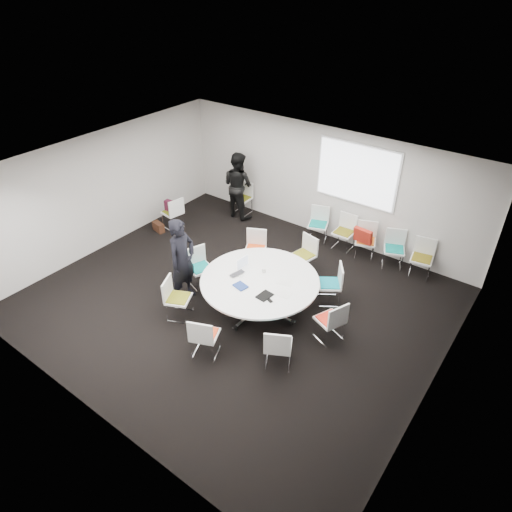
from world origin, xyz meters
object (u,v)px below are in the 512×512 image
Objects in this scene: chair_back_d at (393,256)px; chair_person_back at (242,204)px; maroon_bag at (172,206)px; conference_table at (260,287)px; chair_ring_g at (205,342)px; person_back at (238,185)px; chair_back_c at (365,247)px; chair_ring_b at (329,291)px; chair_back_e at (420,265)px; chair_back_a at (318,231)px; chair_ring_d at (255,256)px; chair_spare_left at (174,218)px; chair_ring_f at (179,305)px; chair_ring_a at (329,327)px; laptop at (238,275)px; chair_ring_c at (303,262)px; chair_back_b at (343,239)px; cup at (264,270)px; chair_ring_h at (278,353)px; person_main at (182,261)px; brown_bag at (159,227)px; chair_ring_e at (201,274)px.

chair_back_d is 4.39m from chair_person_back.
conference_table is at bearing -19.52° from maroon_bag.
chair_ring_g is 5.34m from person_back.
chair_back_c is 3.71m from chair_person_back.
chair_ring_b and chair_back_e have the same top height.
chair_back_a is at bearing 71.88° from chair_ring_g.
chair_ring_d is 2.20× the size of maroon_bag.
chair_back_d is 5.60m from chair_spare_left.
chair_ring_f is 4.43m from person_back.
laptop is (-1.98, -0.21, 0.47)m from chair_ring_a.
chair_back_e is at bearing -133.27° from chair_ring_c.
chair_back_d is (1.28, -0.00, 0.00)m from chair_back_b.
person_back is 3.82m from cup.
chair_ring_f is 1.00× the size of chair_ring_h.
laptop is at bearing 34.95° from chair_back_d.
chair_back_a is 2.83× the size of laptop.
person_main reaches higher than chair_back_a.
chair_ring_a is 5.31m from chair_person_back.
brown_bag is at bearing 60.49° from chair_person_back.
cup is (-0.05, 1.86, 0.50)m from chair_ring_g.
conference_table is 3.78m from chair_back_e.
chair_back_a is at bearing 12.88° from laptop.
chair_back_a is at bearing -59.50° from chair_ring_c.
chair_back_b and chair_spare_left have the same top height.
conference_table is at bearing -13.69° from brown_bag.
chair_ring_d reaches higher than brown_bag.
maroon_bag is (-3.79, 1.34, 0.07)m from conference_table.
brown_bag is at bearing 8.51° from chair_back_e.
chair_back_b is (1.27, 1.89, 0.00)m from chair_ring_d.
chair_ring_e is at bearing 30.38° from chair_back_e.
chair_back_e is 5.07m from person_back.
chair_ring_c is 2.20× the size of maroon_bag.
chair_ring_h reaches higher than cup.
chair_ring_c is 4.06m from brown_bag.
chair_ring_g is 1.00× the size of chair_back_a.
person_back reaches higher than chair_ring_f.
chair_ring_g is (1.46, -1.49, 0.00)m from chair_ring_e.
chair_ring_e reaches higher than cup.
chair_spare_left is at bearing 60.37° from chair_person_back.
chair_ring_b is 9.78× the size of cup.
chair_back_b is at bearing 178.89° from chair_person_back.
chair_ring_g is (0.95, -2.78, 0.00)m from chair_ring_d.
chair_ring_d is at bearing 4.12° from brown_bag.
chair_ring_g is 4.70m from brown_bag.
chair_back_a is 2.20× the size of maroon_bag.
chair_person_back is 2.20× the size of maroon_bag.
brown_bag is (-1.14, -2.10, -0.16)m from chair_person_back.
chair_ring_h is 1.00× the size of chair_back_d.
chair_back_b is 1.00× the size of chair_person_back.
chair_back_a and chair_back_d have the same top height.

